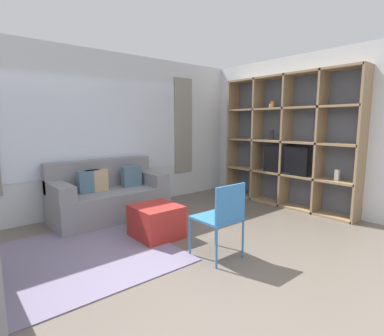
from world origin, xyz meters
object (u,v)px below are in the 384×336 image
at_px(shelving_unit, 287,142).
at_px(couch_main, 109,196).
at_px(folding_chair, 222,214).
at_px(ottoman, 156,221).

bearing_deg(shelving_unit, couch_main, 153.86).
bearing_deg(couch_main, shelving_unit, -26.14).
relative_size(couch_main, folding_chair, 2.04).
relative_size(shelving_unit, ottoman, 4.38).
relative_size(couch_main, ottoman, 2.97).
xyz_separation_m(couch_main, ottoman, (0.12, -1.21, -0.13)).
distance_m(shelving_unit, ottoman, 2.88).
bearing_deg(ottoman, folding_chair, -78.62).
xyz_separation_m(shelving_unit, couch_main, (-2.83, 1.39, -0.82)).
height_order(shelving_unit, couch_main, shelving_unit).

